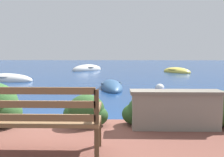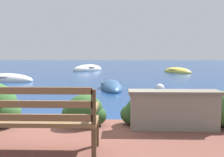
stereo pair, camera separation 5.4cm
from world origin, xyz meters
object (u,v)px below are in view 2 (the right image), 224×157
object	(u,v)px
rowboat_nearest	(112,87)
rowboat_far	(177,72)
mooring_buoy	(160,88)
rowboat_outer	(88,70)
rowboat_mid	(7,80)
park_bench	(35,118)

from	to	relation	value
rowboat_nearest	rowboat_far	size ratio (longest dim) A/B	1.02
mooring_buoy	rowboat_outer	bearing A→B (deg)	112.46
rowboat_mid	rowboat_far	xyz separation A→B (m)	(10.49, 5.76, -0.00)
rowboat_nearest	mooring_buoy	bearing A→B (deg)	-108.38
rowboat_far	rowboat_outer	world-z (taller)	rowboat_outer
park_bench	rowboat_mid	world-z (taller)	park_bench
rowboat_far	park_bench	bearing A→B (deg)	-50.05
rowboat_mid	rowboat_nearest	bearing A→B (deg)	166.52
rowboat_far	mooring_buoy	distance (m)	9.13
rowboat_mid	rowboat_far	bearing A→B (deg)	-140.94
park_bench	rowboat_nearest	distance (m)	7.52
park_bench	mooring_buoy	size ratio (longest dim) A/B	4.02
rowboat_nearest	rowboat_outer	world-z (taller)	rowboat_outer
rowboat_nearest	rowboat_far	xyz separation A→B (m)	(4.77, 8.28, 0.01)
park_bench	rowboat_far	distance (m)	16.70
rowboat_nearest	rowboat_mid	xyz separation A→B (m)	(-5.73, 2.52, 0.01)
park_bench	mooring_buoy	distance (m)	7.60
rowboat_mid	rowboat_far	world-z (taller)	rowboat_mid
rowboat_outer	mooring_buoy	size ratio (longest dim) A/B	7.21
rowboat_far	rowboat_nearest	bearing A→B (deg)	-60.45
rowboat_nearest	rowboat_outer	bearing A→B (deg)	6.34
park_bench	rowboat_nearest	world-z (taller)	park_bench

